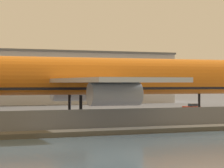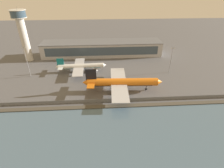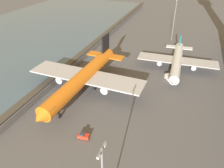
{
  "view_description": "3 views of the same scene",
  "coord_description": "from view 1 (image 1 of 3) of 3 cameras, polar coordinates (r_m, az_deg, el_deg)",
  "views": [
    {
      "loc": [
        -16.99,
        -71.44,
        5.31
      ],
      "look_at": [
        11.49,
        -4.36,
        5.18
      ],
      "focal_mm": 85.0,
      "sensor_mm": 36.0,
      "label": 1
    },
    {
      "loc": [
        -3.28,
        -101.23,
        63.01
      ],
      "look_at": [
        3.27,
        1.79,
        2.1
      ],
      "focal_mm": 28.0,
      "sensor_mm": 36.0,
      "label": 2
    },
    {
      "loc": [
        70.66,
        29.94,
        45.27
      ],
      "look_at": [
        8.46,
        7.41,
        4.99
      ],
      "focal_mm": 35.0,
      "sensor_mm": 36.0,
      "label": 3
    }
  ],
  "objects": [
    {
      "name": "baggage_tug",
      "position": [
        92.31,
        8.56,
        -2.7
      ],
      "size": [
        1.95,
        3.36,
        1.8
      ],
      "color": "red",
      "rests_on": "ground"
    },
    {
      "name": "perimeter_fence",
      "position": [
        58.13,
        -5.96,
        -3.96
      ],
      "size": [
        280.0,
        0.1,
        2.38
      ],
      "color": "slate",
      "rests_on": "ground"
    },
    {
      "name": "cargo_jet_orange",
      "position": [
        72.96,
        -2.12,
        0.69
      ],
      "size": [
        52.11,
        44.38,
        15.86
      ],
      "color": "orange",
      "rests_on": "ground"
    },
    {
      "name": "ground_plane",
      "position": [
        73.63,
        -9.62,
        -4.04
      ],
      "size": [
        500.0,
        500.0,
        0.0
      ],
      "primitive_type": "plane",
      "color": "#565659"
    },
    {
      "name": "shoreline_seawall",
      "position": [
        53.94,
        -4.56,
        -5.28
      ],
      "size": [
        320.0,
        3.0,
        0.5
      ],
      "color": "#474238",
      "rests_on": "ground"
    }
  ]
}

